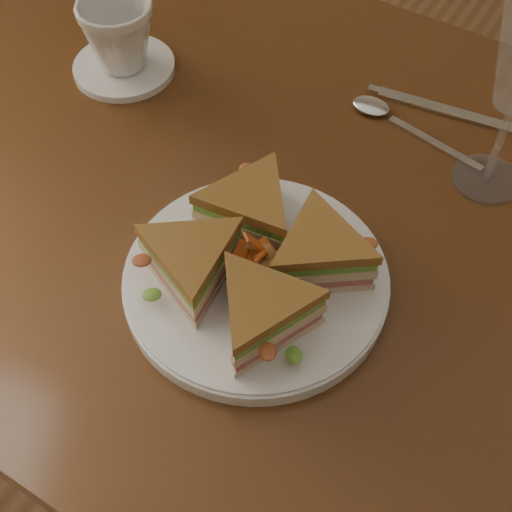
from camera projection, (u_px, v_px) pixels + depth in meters
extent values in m
plane|color=brown|center=(279.00, 455.00, 1.40)|extent=(6.00, 6.00, 0.00)
cube|color=#351B0C|center=(295.00, 214.00, 0.81)|extent=(1.20, 0.80, 0.04)
cylinder|color=black|center=(142.00, 119.00, 1.46)|extent=(0.06, 0.06, 0.71)
cylinder|color=silver|center=(256.00, 281.00, 0.72)|extent=(0.27, 0.27, 0.02)
cube|color=silver|center=(435.00, 144.00, 0.85)|extent=(0.13, 0.03, 0.00)
ellipsoid|color=silver|center=(371.00, 106.00, 0.88)|extent=(0.05, 0.03, 0.01)
cube|color=silver|center=(456.00, 114.00, 0.88)|extent=(0.20, 0.04, 0.00)
cube|color=silver|center=(387.00, 94.00, 0.90)|extent=(0.05, 0.02, 0.00)
cylinder|color=white|center=(485.00, 179.00, 0.81)|extent=(0.08, 0.08, 0.00)
cylinder|color=white|center=(499.00, 142.00, 0.77)|extent=(0.01, 0.01, 0.11)
cylinder|color=silver|center=(124.00, 67.00, 0.93)|extent=(0.13, 0.13, 0.01)
imported|color=silver|center=(118.00, 35.00, 0.89)|extent=(0.10, 0.10, 0.09)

